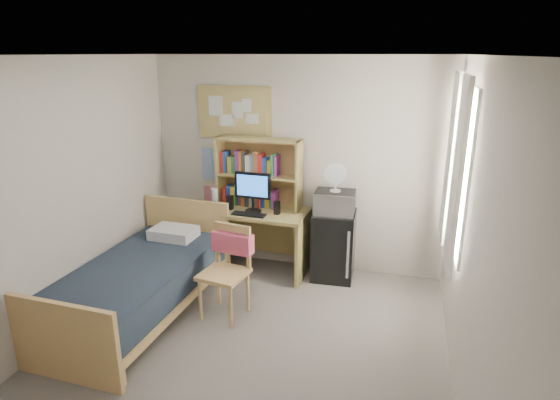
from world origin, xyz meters
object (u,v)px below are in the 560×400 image
(desk_fan, at_px, (336,178))
(desk, at_px, (256,241))
(mini_fridge, at_px, (333,245))
(speaker_left, at_px, (230,202))
(bulletin_board, at_px, (234,112))
(monitor, at_px, (253,193))
(speaker_right, at_px, (277,208))
(microwave, at_px, (335,202))
(bed, at_px, (139,290))
(desk_chair, at_px, (224,273))

(desk_fan, bearing_deg, desk, -179.18)
(desk, bearing_deg, mini_fridge, 7.30)
(speaker_left, bearing_deg, bulletin_board, 100.45)
(bulletin_board, xyz_separation_m, mini_fridge, (1.31, -0.25, -1.51))
(bulletin_board, relative_size, monitor, 2.02)
(mini_fridge, xyz_separation_m, speaker_right, (-0.66, -0.15, 0.46))
(mini_fridge, bearing_deg, bulletin_board, 166.83)
(monitor, height_order, speaker_right, monitor)
(speaker_right, bearing_deg, microwave, 13.90)
(speaker_left, distance_m, microwave, 1.27)
(speaker_left, xyz_separation_m, microwave, (1.26, 0.10, 0.08))
(desk, xyz_separation_m, speaker_right, (0.30, -0.07, 0.48))
(bed, relative_size, speaker_left, 12.31)
(desk, xyz_separation_m, mini_fridge, (0.96, 0.08, 0.02))
(desk, relative_size, desk_fan, 4.13)
(desk, relative_size, mini_fridge, 1.54)
(bulletin_board, height_order, mini_fridge, bulletin_board)
(bulletin_board, xyz_separation_m, microwave, (1.31, -0.27, -0.96))
(microwave, bearing_deg, desk, -179.18)
(desk, relative_size, microwave, 2.80)
(monitor, distance_m, speaker_right, 0.34)
(speaker_left, height_order, speaker_right, speaker_left)
(mini_fridge, relative_size, desk_fan, 2.68)
(desk_chair, relative_size, speaker_right, 6.09)
(bulletin_board, bearing_deg, monitor, -47.64)
(desk_chair, bearing_deg, desk, 100.10)
(bed, bearing_deg, desk, 60.46)
(speaker_left, relative_size, desk_fan, 0.55)
(desk_chair, bearing_deg, mini_fridge, 60.38)
(bed, height_order, desk_fan, desk_fan)
(desk_chair, bearing_deg, speaker_right, 83.93)
(desk, distance_m, monitor, 0.63)
(bed, relative_size, desk_fan, 6.81)
(desk_chair, bearing_deg, desk_fan, 59.87)
(desk_chair, bearing_deg, bulletin_board, 113.72)
(desk, bearing_deg, monitor, -90.00)
(monitor, xyz_separation_m, microwave, (0.96, 0.12, -0.07))
(mini_fridge, distance_m, microwave, 0.55)
(bulletin_board, distance_m, desk_chair, 2.06)
(desk_chair, xyz_separation_m, mini_fridge, (0.94, 1.17, -0.06))
(desk_fan, bearing_deg, speaker_right, -171.39)
(desk_chair, height_order, bed, desk_chair)
(speaker_right, bearing_deg, desk_fan, 13.90)
(bulletin_board, height_order, desk_fan, bulletin_board)
(speaker_left, bearing_deg, monitor, -0.00)
(bed, distance_m, speaker_left, 1.51)
(bed, xyz_separation_m, speaker_right, (1.12, 1.25, 0.59))
(bed, bearing_deg, desk_chair, 17.60)
(desk, distance_m, mini_fridge, 0.96)
(bulletin_board, bearing_deg, desk_fan, -11.53)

